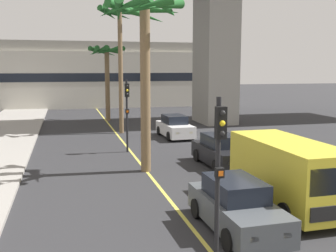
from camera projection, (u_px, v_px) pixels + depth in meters
name	position (u px, v px, depth m)	size (l,w,h in m)	color
lane_stripe_center	(128.00, 147.00, 24.72)	(0.14, 56.00, 0.01)	#DBCC4C
pier_building_backdrop	(93.00, 75.00, 51.38)	(29.19, 8.04, 7.99)	beige
car_queue_front	(236.00, 207.00, 12.09)	(1.89, 4.13, 1.56)	#4C5156
car_queue_second	(175.00, 127.00, 28.30)	(1.96, 4.16, 1.56)	white
car_queue_third	(221.00, 152.00, 20.06)	(1.95, 4.16, 1.56)	black
delivery_van	(287.00, 172.00, 13.97)	(2.21, 5.27, 2.36)	yellow
traffic_light_median_near	(219.00, 159.00, 9.54)	(0.24, 0.37, 4.20)	black
traffic_light_median_far	(127.00, 106.00, 22.97)	(0.24, 0.37, 4.20)	black
palm_tree_near_median	(144.00, 34.00, 18.19)	(3.65, 3.66, 8.04)	brown
palm_tree_mid_median	(120.00, 26.00, 29.11)	(3.28, 3.27, 9.42)	brown
palm_tree_far_median	(107.00, 60.00, 36.69)	(3.45, 3.44, 6.92)	brown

